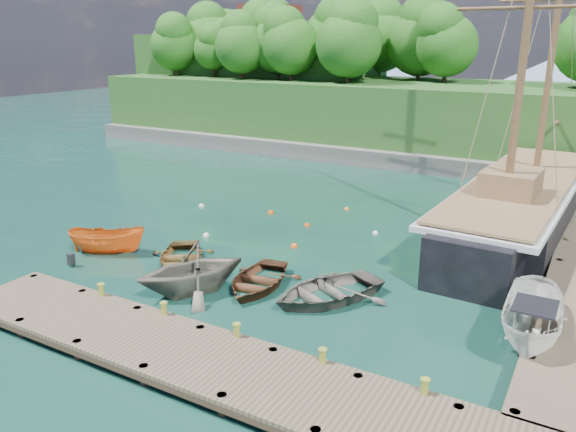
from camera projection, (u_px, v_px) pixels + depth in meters
name	position (u px, v px, depth m)	size (l,w,h in m)	color
ground	(268.00, 282.00, 22.99)	(160.00, 160.00, 0.00)	#113729
dock_near	(210.00, 362.00, 16.54)	(20.00, 3.20, 1.10)	#4C402F
bollard_0	(103.00, 310.00, 20.67)	(0.26, 0.26, 0.45)	olive
bollard_1	(166.00, 330.00, 19.25)	(0.26, 0.26, 0.45)	olive
bollard_2	(238.00, 353.00, 17.83)	(0.26, 0.26, 0.45)	olive
bollard_3	(322.00, 380.00, 16.41)	(0.26, 0.26, 0.45)	olive
bollard_4	(423.00, 413.00, 14.98)	(0.26, 0.26, 0.45)	olive
rowboat_0	(181.00, 264.00, 24.84)	(2.86, 4.00, 0.83)	brown
rowboat_1	(193.00, 292.00, 22.12)	(3.69, 4.28, 2.25)	#6B6558
rowboat_2	(257.00, 287.00, 22.59)	(2.88, 4.03, 0.83)	#502D1A
rowboat_3	(327.00, 299.00, 21.52)	(3.32, 4.65, 0.96)	#5C554E
motorboat_orange	(108.00, 253.00, 26.20)	(1.36, 3.62, 1.40)	orange
cabin_boat_white	(530.00, 345.00, 18.28)	(1.85, 4.92, 1.90)	white
schooner	(519.00, 208.00, 29.40)	(5.82, 26.99, 19.67)	black
mooring_buoy_0	(206.00, 236.00, 28.37)	(0.35, 0.35, 0.35)	silver
mooring_buoy_1	(307.00, 226.00, 29.92)	(0.33, 0.33, 0.33)	#CF560F
mooring_buoy_2	(294.00, 247.00, 26.88)	(0.36, 0.36, 0.36)	#EC5A17
mooring_buoy_3	(375.00, 234.00, 28.71)	(0.30, 0.30, 0.30)	white
mooring_buoy_4	(271.00, 213.00, 32.08)	(0.36, 0.36, 0.36)	#E95307
mooring_buoy_5	(347.00, 210.00, 32.78)	(0.28, 0.28, 0.28)	orange
mooring_buoy_6	(201.00, 207.00, 33.39)	(0.34, 0.34, 0.34)	white
headland	(326.00, 83.00, 53.38)	(51.00, 19.31, 12.90)	#474744
distant_ridge	(560.00, 78.00, 77.56)	(117.00, 40.00, 10.00)	#728CA5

